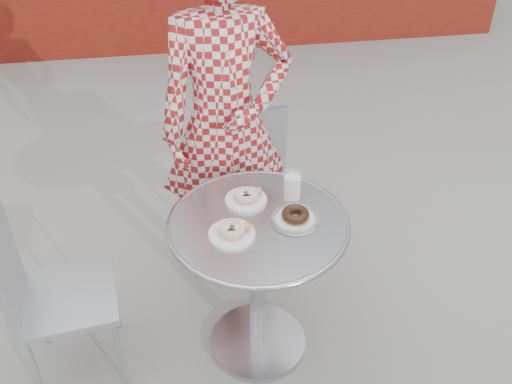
{
  "coord_description": "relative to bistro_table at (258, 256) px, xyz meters",
  "views": [
    {
      "loc": [
        -0.34,
        -1.76,
        2.19
      ],
      "look_at": [
        -0.04,
        0.09,
        0.82
      ],
      "focal_mm": 40.0,
      "sensor_mm": 36.0,
      "label": 1
    }
  ],
  "objects": [
    {
      "name": "ground",
      "position": [
        0.04,
        0.02,
        -0.57
      ],
      "size": [
        60.0,
        60.0,
        0.0
      ],
      "primitive_type": "plane",
      "color": "gray",
      "rests_on": "ground"
    },
    {
      "name": "bistro_table",
      "position": [
        0.0,
        0.0,
        0.0
      ],
      "size": [
        0.74,
        0.74,
        0.75
      ],
      "rotation": [
        0.0,
        0.0,
        -0.04
      ],
      "color": "silver",
      "rests_on": "ground"
    },
    {
      "name": "chair_far",
      "position": [
        0.04,
        0.9,
        -0.3
      ],
      "size": [
        0.45,
        0.46,
        0.86
      ],
      "rotation": [
        0.0,
        0.0,
        3.26
      ],
      "color": "#ABAEB3",
      "rests_on": "ground"
    },
    {
      "name": "chair_left",
      "position": [
        -0.82,
        0.02,
        -0.31
      ],
      "size": [
        0.45,
        0.44,
        0.84
      ],
      "rotation": [
        0.0,
        0.0,
        1.69
      ],
      "color": "#ABAEB3",
      "rests_on": "ground"
    },
    {
      "name": "seated_person",
      "position": [
        -0.06,
        0.6,
        0.31
      ],
      "size": [
        0.69,
        0.5,
        1.75
      ],
      "primitive_type": "imported",
      "rotation": [
        0.0,
        0.0,
        0.14
      ],
      "color": "maroon",
      "rests_on": "ground"
    },
    {
      "name": "plate_far",
      "position": [
        -0.02,
        0.15,
        0.2
      ],
      "size": [
        0.18,
        0.18,
        0.05
      ],
      "rotation": [
        0.0,
        0.0,
        -0.01
      ],
      "color": "white",
      "rests_on": "bistro_table"
    },
    {
      "name": "plate_near",
      "position": [
        -0.11,
        -0.07,
        0.2
      ],
      "size": [
        0.18,
        0.18,
        0.05
      ],
      "rotation": [
        0.0,
        0.0,
        -0.21
      ],
      "color": "white",
      "rests_on": "bistro_table"
    },
    {
      "name": "plate_checker",
      "position": [
        0.15,
        -0.02,
        0.2
      ],
      "size": [
        0.19,
        0.19,
        0.05
      ],
      "rotation": [
        0.0,
        0.0,
        -0.09
      ],
      "color": "white",
      "rests_on": "bistro_table"
    },
    {
      "name": "milk_cup",
      "position": [
        0.17,
        0.14,
        0.24
      ],
      "size": [
        0.08,
        0.08,
        0.12
      ],
      "rotation": [
        0.0,
        0.0,
        -0.3
      ],
      "color": "white",
      "rests_on": "bistro_table"
    }
  ]
}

